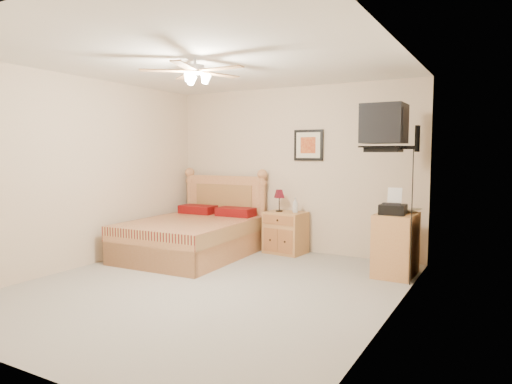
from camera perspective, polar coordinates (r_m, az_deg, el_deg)
floor at (r=5.28m, az=-6.01°, el=-11.72°), size 4.50×4.50×0.00m
ceiling at (r=5.15m, az=-6.27°, el=15.98°), size 4.00×4.50×0.04m
wall_back at (r=7.02m, az=4.58°, el=2.81°), size 4.00×0.04×2.50m
wall_front at (r=3.49m, az=-28.08°, el=0.03°), size 4.00×0.04×2.50m
wall_left at (r=6.43m, az=-20.84°, el=2.30°), size 0.04×4.50×2.50m
wall_right at (r=4.23m, az=16.53°, el=1.19°), size 0.04×4.50×2.50m
bed at (r=6.67m, az=-8.22°, el=-2.70°), size 1.56×2.00×1.26m
nightstand at (r=6.89m, az=3.71°, el=-5.07°), size 0.61×0.49×0.62m
table_lamp at (r=6.88m, az=2.92°, el=-1.07°), size 0.18×0.18×0.33m
lotion_bottle at (r=6.77m, az=4.94°, el=-1.64°), size 0.10×0.10×0.22m
framed_picture at (r=6.89m, az=6.58°, el=5.83°), size 0.46×0.04×0.46m
dresser at (r=5.90m, az=17.08°, el=-6.29°), size 0.46×0.66×0.77m
fax_machine at (r=5.71m, az=16.77°, el=-1.13°), size 0.31×0.33×0.32m
magazine_lower at (r=6.06m, az=17.59°, el=-2.21°), size 0.24×0.28×0.02m
magazine_upper at (r=6.05m, az=17.88°, el=-2.03°), size 0.25×0.30×0.02m
wall_tv at (r=5.59m, az=17.22°, el=7.79°), size 0.56×0.46×0.58m
ceiling_fan at (r=4.97m, az=-7.64°, el=14.74°), size 1.14×1.14×0.28m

